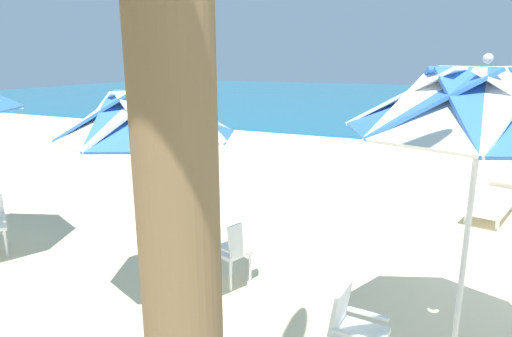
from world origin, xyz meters
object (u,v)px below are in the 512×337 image
at_px(plastic_chair_1, 353,328).
at_px(sun_lounger_1, 494,200).
at_px(plastic_chair_2, 234,248).
at_px(beach_umbrella_0, 482,105).
at_px(beach_umbrella_1, 148,118).

xyz_separation_m(plastic_chair_1, sun_lounger_1, (1.36, 5.58, -0.22)).
distance_m(plastic_chair_2, sun_lounger_1, 5.49).
height_order(beach_umbrella_0, sun_lounger_1, beach_umbrella_0).
relative_size(beach_umbrella_0, plastic_chair_1, 3.35).
bearing_deg(sun_lounger_1, plastic_chair_2, -125.17).
distance_m(plastic_chair_1, sun_lounger_1, 5.74).
bearing_deg(beach_umbrella_0, plastic_chair_1, -153.15).
height_order(plastic_chair_2, sun_lounger_1, plastic_chair_2).
relative_size(beach_umbrella_0, plastic_chair_2, 3.35).
bearing_deg(beach_umbrella_0, sun_lounger_1, 84.20).
bearing_deg(plastic_chair_2, sun_lounger_1, 54.83).
bearing_deg(plastic_chair_1, plastic_chair_2, 148.66).
bearing_deg(beach_umbrella_1, beach_umbrella_0, 1.83).
xyz_separation_m(beach_umbrella_0, beach_umbrella_1, (-3.28, -0.10, -0.27)).
xyz_separation_m(beach_umbrella_0, plastic_chair_2, (-2.64, 0.67, -2.00)).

